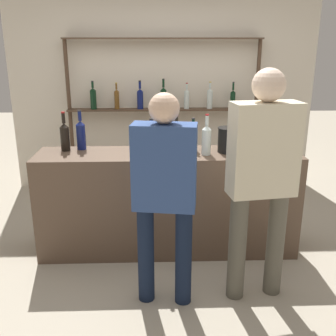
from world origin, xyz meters
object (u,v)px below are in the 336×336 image
object	(u,v)px
counter_bottle_2	(206,139)
customer_center	(164,187)
counter_bottle_1	(193,139)
counter_bottle_3	(81,134)
counter_bottle_5	(151,141)
customer_right	(262,171)
counter_bottle_0	(65,136)
wine_glass	(250,137)
counter_bottle_4	(176,138)
ice_bucket	(229,140)

from	to	relation	value
counter_bottle_2	customer_center	world-z (taller)	customer_center
counter_bottle_1	counter_bottle_3	xyz separation A→B (m)	(-1.04, 0.09, 0.03)
counter_bottle_2	counter_bottle_5	xyz separation A→B (m)	(-0.49, 0.01, -0.01)
counter_bottle_5	customer_right	bearing A→B (deg)	-40.77
counter_bottle_0	counter_bottle_2	world-z (taller)	counter_bottle_2
counter_bottle_1	wine_glass	distance (m)	0.54
counter_bottle_0	counter_bottle_3	size ratio (longest dim) A/B	0.98
counter_bottle_0	counter_bottle_1	size ratio (longest dim) A/B	1.18
customer_right	customer_center	xyz separation A→B (m)	(-0.72, -0.06, -0.09)
counter_bottle_2	counter_bottle_3	world-z (taller)	counter_bottle_3
counter_bottle_1	counter_bottle_5	distance (m)	0.40
counter_bottle_3	counter_bottle_4	world-z (taller)	counter_bottle_3
counter_bottle_1	counter_bottle_5	world-z (taller)	counter_bottle_5
counter_bottle_2	wine_glass	xyz separation A→B (m)	(0.43, 0.18, -0.03)
counter_bottle_3	counter_bottle_4	xyz separation A→B (m)	(0.89, -0.11, -0.02)
counter_bottle_0	customer_center	distance (m)	1.30
counter_bottle_4	counter_bottle_5	world-z (taller)	counter_bottle_4
counter_bottle_4	counter_bottle_5	xyz separation A→B (m)	(-0.23, -0.11, 0.00)
customer_right	counter_bottle_2	bearing A→B (deg)	17.04
counter_bottle_4	counter_bottle_5	bearing A→B (deg)	-154.92
counter_bottle_1	customer_right	xyz separation A→B (m)	(0.43, -0.82, -0.05)
counter_bottle_0	counter_bottle_4	bearing A→B (deg)	-3.69
counter_bottle_1	customer_right	bearing A→B (deg)	-62.41
counter_bottle_3	customer_center	distance (m)	1.24
counter_bottle_3	customer_center	bearing A→B (deg)	-52.19
counter_bottle_4	ice_bucket	size ratio (longest dim) A/B	1.50
counter_bottle_3	customer_right	world-z (taller)	customer_right
counter_bottle_2	wine_glass	bearing A→B (deg)	22.75
counter_bottle_2	wine_glass	size ratio (longest dim) A/B	2.33
counter_bottle_4	ice_bucket	bearing A→B (deg)	-4.43
counter_bottle_0	customer_right	world-z (taller)	customer_right
counter_bottle_2	wine_glass	distance (m)	0.47
counter_bottle_2	customer_center	size ratio (longest dim) A/B	0.23
counter_bottle_1	wine_glass	xyz separation A→B (m)	(0.54, 0.05, -0.00)
customer_center	counter_bottle_5	bearing A→B (deg)	15.75
counter_bottle_0	customer_right	bearing A→B (deg)	-28.42
wine_glass	ice_bucket	world-z (taller)	ice_bucket
counter_bottle_3	customer_right	xyz separation A→B (m)	(1.47, -0.91, -0.08)
counter_bottle_4	ice_bucket	distance (m)	0.48
counter_bottle_4	counter_bottle_0	bearing A→B (deg)	176.31
counter_bottle_4	counter_bottle_1	bearing A→B (deg)	5.60
customer_right	counter_bottle_4	bearing A→B (deg)	27.72
counter_bottle_5	customer_center	bearing A→B (deg)	-82.90
customer_right	counter_bottle_1	bearing A→B (deg)	19.37
counter_bottle_2	counter_bottle_3	distance (m)	1.17
counter_bottle_2	counter_bottle_4	xyz separation A→B (m)	(-0.26, 0.12, -0.02)
counter_bottle_2	counter_bottle_5	world-z (taller)	counter_bottle_2
ice_bucket	counter_bottle_5	bearing A→B (deg)	-174.37
counter_bottle_0	ice_bucket	xyz separation A→B (m)	(1.50, -0.10, -0.02)
counter_bottle_0	customer_right	xyz separation A→B (m)	(1.61, -0.87, -0.08)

